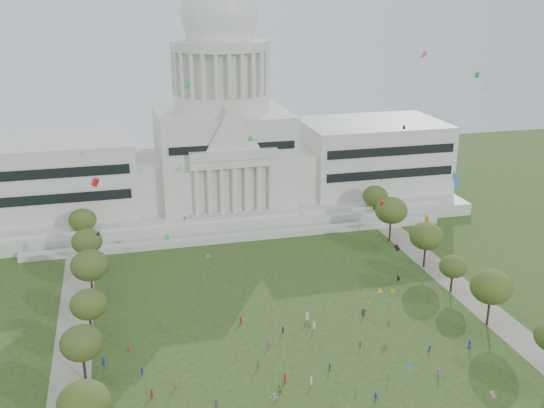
{
  "coord_description": "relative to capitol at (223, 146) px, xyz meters",
  "views": [
    {
      "loc": [
        -35.64,
        -96.06,
        73.87
      ],
      "look_at": [
        0.0,
        45.0,
        24.0
      ],
      "focal_mm": 42.0,
      "sensor_mm": 36.0,
      "label": 1
    }
  ],
  "objects": [
    {
      "name": "ground",
      "position": [
        0.0,
        -113.59,
        -22.3
      ],
      "size": [
        400.0,
        400.0,
        0.0
      ],
      "primitive_type": "plane",
      "color": "#2D451C",
      "rests_on": "ground"
    },
    {
      "name": "distant_crowd",
      "position": [
        -11.24,
        -98.09,
        -21.44
      ],
      "size": [
        65.45,
        40.86,
        1.91
      ],
      "color": "navy",
      "rests_on": "ground"
    },
    {
      "name": "person_2",
      "position": [
        26.0,
        -103.32,
        -21.55
      ],
      "size": [
        0.84,
        0.83,
        1.5
      ],
      "primitive_type": "imported",
      "rotation": [
        0.0,
        0.0,
        0.76
      ],
      "color": "navy",
      "rests_on": "ground"
    },
    {
      "name": "path_left",
      "position": [
        -48.0,
        -83.59,
        -22.28
      ],
      "size": [
        8.0,
        160.0,
        0.04
      ],
      "primitive_type": "cube",
      "color": "gray",
      "rests_on": "ground"
    },
    {
      "name": "row_tree_r_6",
      "position": [
        45.96,
        -25.46,
        -13.79
      ],
      "size": [
        8.42,
        8.42,
        11.97
      ],
      "color": "black",
      "rests_on": "ground"
    },
    {
      "name": "path_right",
      "position": [
        48.0,
        -83.59,
        -22.28
      ],
      "size": [
        8.0,
        160.0,
        0.04
      ],
      "primitive_type": "cube",
      "color": "gray",
      "rests_on": "ground"
    },
    {
      "name": "capitol",
      "position": [
        0.0,
        0.0,
        0.0
      ],
      "size": [
        160.0,
        64.5,
        91.3
      ],
      "color": "beige",
      "rests_on": "ground"
    },
    {
      "name": "row_tree_l_2",
      "position": [
        -45.04,
        -96.29,
        -13.79
      ],
      "size": [
        8.42,
        8.42,
        11.97
      ],
      "color": "black",
      "rests_on": "ground"
    },
    {
      "name": "person_10",
      "position": [
        12.18,
        -98.09,
        -21.63
      ],
      "size": [
        0.49,
        0.81,
        1.34
      ],
      "primitive_type": "imported",
      "rotation": [
        0.0,
        0.0,
        1.65
      ],
      "color": "#33723F",
      "rests_on": "ground"
    },
    {
      "name": "kite_swarm",
      "position": [
        5.26,
        -104.69,
        4.8
      ],
      "size": [
        84.28,
        94.78,
        60.0
      ],
      "color": "black",
      "rests_on": "ground"
    },
    {
      "name": "row_tree_r_3",
      "position": [
        44.4,
        -79.1,
        -15.21
      ],
      "size": [
        7.01,
        7.01,
        9.98
      ],
      "color": "black",
      "rests_on": "ground"
    },
    {
      "name": "row_tree_l_1",
      "position": [
        -44.07,
        -116.55,
        -13.34
      ],
      "size": [
        8.86,
        8.86,
        12.59
      ],
      "color": "black",
      "rests_on": "ground"
    },
    {
      "name": "row_tree_r_4",
      "position": [
        44.76,
        -63.55,
        -13.01
      ],
      "size": [
        9.19,
        9.19,
        13.06
      ],
      "color": "black",
      "rests_on": "ground"
    },
    {
      "name": "row_tree_l_5",
      "position": [
        -45.22,
        -42.58,
        -13.88
      ],
      "size": [
        8.33,
        8.33,
        11.85
      ],
      "color": "black",
      "rests_on": "ground"
    },
    {
      "name": "person_3",
      "position": [
        7.93,
        -116.48,
        -21.32
      ],
      "size": [
        1.12,
        1.42,
        1.95
      ],
      "primitive_type": "imported",
      "rotation": [
        0.0,
        0.0,
        5.14
      ],
      "color": "navy",
      "rests_on": "ground"
    },
    {
      "name": "person_0",
      "position": [
        34.9,
        -104.19,
        -21.38
      ],
      "size": [
        1.04,
        1.04,
        1.82
      ],
      "primitive_type": "imported",
      "rotation": [
        0.0,
        0.0,
        5.51
      ],
      "color": "navy",
      "rests_on": "ground"
    },
    {
      "name": "person_4",
      "position": [
        3.01,
        -104.64,
        -21.49
      ],
      "size": [
        0.84,
        1.07,
        1.6
      ],
      "primitive_type": "imported",
      "rotation": [
        0.0,
        0.0,
        4.32
      ],
      "color": "navy",
      "rests_on": "ground"
    },
    {
      "name": "row_tree_l_3",
      "position": [
        -44.09,
        -79.67,
        -14.09
      ],
      "size": [
        8.12,
        8.12,
        11.55
      ],
      "color": "black",
      "rests_on": "ground"
    },
    {
      "name": "row_tree_r_5",
      "position": [
        43.49,
        -43.4,
        -12.37
      ],
      "size": [
        9.82,
        9.82,
        13.96
      ],
      "color": "black",
      "rests_on": "ground"
    },
    {
      "name": "person_8",
      "position": [
        -8.9,
        -109.33,
        -21.44
      ],
      "size": [
        0.91,
        0.66,
        1.71
      ],
      "primitive_type": "imported",
      "rotation": [
        0.0,
        0.0,
        3.33
      ],
      "color": "olive",
      "rests_on": "ground"
    },
    {
      "name": "row_tree_r_2",
      "position": [
        44.17,
        -96.15,
        -12.64
      ],
      "size": [
        9.55,
        9.55,
        13.58
      ],
      "color": "black",
      "rests_on": "ground"
    },
    {
      "name": "person_9",
      "position": [
        13.2,
        -110.68,
        -21.55
      ],
      "size": [
        1.03,
        1.04,
        1.5
      ],
      "primitive_type": "imported",
      "rotation": [
        0.0,
        0.0,
        0.8
      ],
      "color": "#33723F",
      "rests_on": "ground"
    },
    {
      "name": "row_tree_l_6",
      "position": [
        -46.87,
        -24.45,
        -14.02
      ],
      "size": [
        8.19,
        8.19,
        11.64
      ],
      "color": "black",
      "rests_on": "ground"
    },
    {
      "name": "person_5",
      "position": [
        -10.67,
        -112.13,
        -21.3
      ],
      "size": [
        1.97,
        1.42,
        1.98
      ],
      "primitive_type": "imported",
      "rotation": [
        0.0,
        0.0,
        2.72
      ],
      "color": "silver",
      "rests_on": "ground"
    },
    {
      "name": "row_tree_l_4",
      "position": [
        -44.08,
        -61.17,
        -12.9
      ],
      "size": [
        9.29,
        9.29,
        13.21
      ],
      "color": "black",
      "rests_on": "ground"
    }
  ]
}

